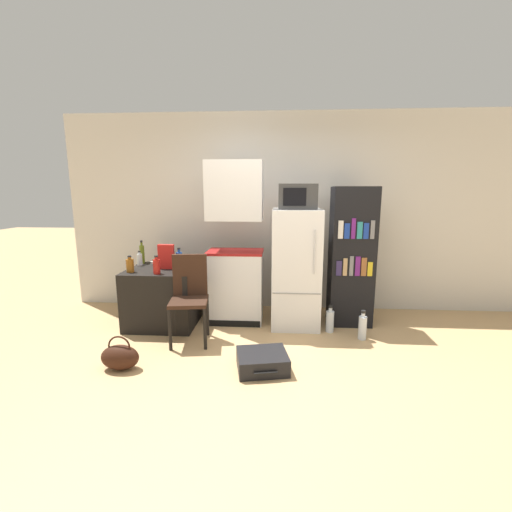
{
  "coord_description": "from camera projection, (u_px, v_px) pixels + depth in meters",
  "views": [
    {
      "loc": [
        -0.03,
        -2.81,
        1.66
      ],
      "look_at": [
        -0.28,
        0.85,
        0.96
      ],
      "focal_mm": 24.0,
      "sensor_mm": 36.0,
      "label": 1
    }
  ],
  "objects": [
    {
      "name": "side_table",
      "position": [
        164.0,
        296.0,
        4.29
      ],
      "size": [
        0.82,
        0.77,
        0.71
      ],
      "color": "black",
      "rests_on": "ground_plane"
    },
    {
      "name": "bottle_clear_short",
      "position": [
        140.0,
        259.0,
        4.39
      ],
      "size": [
        0.07,
        0.07,
        0.19
      ],
      "color": "silver",
      "rests_on": "side_table"
    },
    {
      "name": "bowl",
      "position": [
        155.0,
        262.0,
        4.5
      ],
      "size": [
        0.13,
        0.13,
        0.03
      ],
      "color": "silver",
      "rests_on": "side_table"
    },
    {
      "name": "kitchen_hutch",
      "position": [
        235.0,
        250.0,
        4.28
      ],
      "size": [
        0.69,
        0.45,
        2.01
      ],
      "color": "white",
      "rests_on": "ground_plane"
    },
    {
      "name": "bottle_amber_beer",
      "position": [
        130.0,
        265.0,
        4.02
      ],
      "size": [
        0.09,
        0.09,
        0.2
      ],
      "color": "brown",
      "rests_on": "side_table"
    },
    {
      "name": "suitcase_large_flat",
      "position": [
        262.0,
        361.0,
        3.22
      ],
      "size": [
        0.53,
        0.48,
        0.16
      ],
      "rotation": [
        0.0,
        0.0,
        0.19
      ],
      "color": "black",
      "rests_on": "ground_plane"
    },
    {
      "name": "bottle_olive_oil",
      "position": [
        142.0,
        254.0,
        4.49
      ],
      "size": [
        0.06,
        0.06,
        0.31
      ],
      "color": "#566619",
      "rests_on": "side_table"
    },
    {
      "name": "refrigerator",
      "position": [
        296.0,
        268.0,
        4.19
      ],
      "size": [
        0.58,
        0.62,
        1.44
      ],
      "color": "white",
      "rests_on": "ground_plane"
    },
    {
      "name": "water_bottle_middle",
      "position": [
        330.0,
        321.0,
        4.06
      ],
      "size": [
        0.09,
        0.09,
        0.33
      ],
      "color": "silver",
      "rests_on": "ground_plane"
    },
    {
      "name": "microwave",
      "position": [
        297.0,
        197.0,
        4.03
      ],
      "size": [
        0.44,
        0.41,
        0.29
      ],
      "color": "#333333",
      "rests_on": "refrigerator"
    },
    {
      "name": "bottle_ketchup_red",
      "position": [
        157.0,
        266.0,
        3.93
      ],
      "size": [
        0.08,
        0.08,
        0.22
      ],
      "color": "#AD1914",
      "rests_on": "side_table"
    },
    {
      "name": "wall_back",
      "position": [
        296.0,
        213.0,
        4.76
      ],
      "size": [
        6.4,
        0.1,
        2.69
      ],
      "color": "beige",
      "rests_on": "ground_plane"
    },
    {
      "name": "handbag",
      "position": [
        120.0,
        357.0,
        3.21
      ],
      "size": [
        0.36,
        0.2,
        0.33
      ],
      "color": "#33190F",
      "rests_on": "ground_plane"
    },
    {
      "name": "cereal_box",
      "position": [
        166.0,
        257.0,
        4.19
      ],
      "size": [
        0.19,
        0.07,
        0.3
      ],
      "color": "red",
      "rests_on": "side_table"
    },
    {
      "name": "chair",
      "position": [
        190.0,
        291.0,
        3.79
      ],
      "size": [
        0.45,
        0.45,
        0.96
      ],
      "rotation": [
        0.0,
        0.0,
        0.13
      ],
      "color": "black",
      "rests_on": "ground_plane"
    },
    {
      "name": "ground_plane",
      "position": [
        281.0,
        379.0,
        3.07
      ],
      "size": [
        24.0,
        24.0,
        0.0
      ],
      "primitive_type": "plane",
      "color": "tan"
    },
    {
      "name": "bookshelf",
      "position": [
        351.0,
        257.0,
        4.22
      ],
      "size": [
        0.52,
        0.4,
        1.71
      ],
      "color": "black",
      "rests_on": "ground_plane"
    },
    {
      "name": "water_bottle_front",
      "position": [
        362.0,
        327.0,
        3.86
      ],
      "size": [
        0.09,
        0.09,
        0.34
      ],
      "color": "silver",
      "rests_on": "ground_plane"
    },
    {
      "name": "bottle_blue_soda",
      "position": [
        179.0,
        260.0,
        4.2
      ],
      "size": [
        0.08,
        0.08,
        0.26
      ],
      "color": "#1E47A3",
      "rests_on": "side_table"
    }
  ]
}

